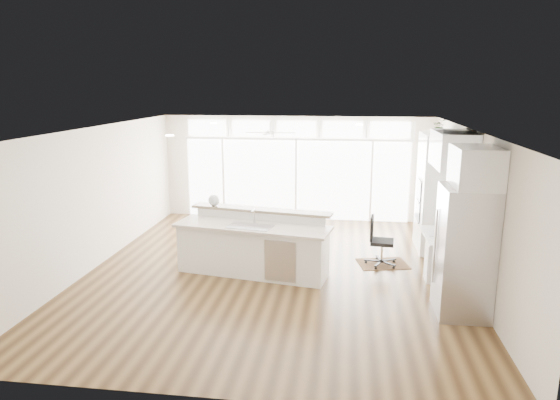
# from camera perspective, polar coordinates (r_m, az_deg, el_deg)

# --- Properties ---
(floor) EXTENTS (7.00, 8.00, 0.02)m
(floor) POSITION_cam_1_polar(r_m,az_deg,el_deg) (9.60, -0.61, -8.25)
(floor) COLOR #3D2813
(floor) RESTS_ON ground
(ceiling) EXTENTS (7.00, 8.00, 0.02)m
(ceiling) POSITION_cam_1_polar(r_m,az_deg,el_deg) (8.98, -0.65, 8.09)
(ceiling) COLOR white
(ceiling) RESTS_ON wall_back
(wall_back) EXTENTS (7.00, 0.04, 2.70)m
(wall_back) POSITION_cam_1_polar(r_m,az_deg,el_deg) (13.09, 1.89, 3.66)
(wall_back) COLOR silver
(wall_back) RESTS_ON floor
(wall_front) EXTENTS (7.00, 0.04, 2.70)m
(wall_front) POSITION_cam_1_polar(r_m,az_deg,el_deg) (5.45, -6.75, -9.92)
(wall_front) COLOR silver
(wall_front) RESTS_ON floor
(wall_left) EXTENTS (0.04, 8.00, 2.70)m
(wall_left) POSITION_cam_1_polar(r_m,az_deg,el_deg) (10.29, -20.31, 0.29)
(wall_left) COLOR silver
(wall_left) RESTS_ON floor
(wall_right) EXTENTS (0.04, 8.00, 2.70)m
(wall_right) POSITION_cam_1_polar(r_m,az_deg,el_deg) (9.37, 21.07, -0.95)
(wall_right) COLOR silver
(wall_right) RESTS_ON floor
(glass_wall) EXTENTS (5.80, 0.06, 2.08)m
(glass_wall) POSITION_cam_1_polar(r_m,az_deg,el_deg) (13.09, 1.85, 2.32)
(glass_wall) COLOR white
(glass_wall) RESTS_ON wall_back
(transom_row) EXTENTS (5.90, 0.06, 0.40)m
(transom_row) POSITION_cam_1_polar(r_m,az_deg,el_deg) (12.91, 1.89, 8.14)
(transom_row) COLOR white
(transom_row) RESTS_ON wall_back
(desk_window) EXTENTS (0.04, 0.85, 0.85)m
(desk_window) POSITION_cam_1_polar(r_m,az_deg,el_deg) (9.60, 20.54, 0.64)
(desk_window) COLOR white
(desk_window) RESTS_ON wall_right
(ceiling_fan) EXTENTS (1.16, 1.16, 0.32)m
(ceiling_fan) POSITION_cam_1_polar(r_m,az_deg,el_deg) (11.83, -1.10, 8.19)
(ceiling_fan) COLOR white
(ceiling_fan) RESTS_ON ceiling
(recessed_lights) EXTENTS (3.40, 3.00, 0.02)m
(recessed_lights) POSITION_cam_1_polar(r_m,az_deg,el_deg) (9.18, -0.47, 8.07)
(recessed_lights) COLOR white
(recessed_lights) RESTS_ON ceiling
(oven_cabinet) EXTENTS (0.64, 1.20, 2.50)m
(oven_cabinet) POSITION_cam_1_polar(r_m,az_deg,el_deg) (11.05, 17.28, 0.81)
(oven_cabinet) COLOR white
(oven_cabinet) RESTS_ON floor
(desk_nook) EXTENTS (0.72, 1.30, 0.76)m
(desk_nook) POSITION_cam_1_polar(r_m,az_deg,el_deg) (9.84, 18.12, -5.97)
(desk_nook) COLOR white
(desk_nook) RESTS_ON floor
(upper_cabinets) EXTENTS (0.64, 1.30, 0.64)m
(upper_cabinets) POSITION_cam_1_polar(r_m,az_deg,el_deg) (9.41, 19.19, 5.46)
(upper_cabinets) COLOR white
(upper_cabinets) RESTS_ON wall_right
(refrigerator) EXTENTS (0.76, 0.90, 2.00)m
(refrigerator) POSITION_cam_1_polar(r_m,az_deg,el_deg) (8.11, 20.33, -5.55)
(refrigerator) COLOR #B7B6BB
(refrigerator) RESTS_ON floor
(fridge_cabinet) EXTENTS (0.64, 0.90, 0.60)m
(fridge_cabinet) POSITION_cam_1_polar(r_m,az_deg,el_deg) (7.83, 21.50, 3.52)
(fridge_cabinet) COLOR white
(fridge_cabinet) RESTS_ON wall_right
(framed_photos) EXTENTS (0.06, 0.22, 0.80)m
(framed_photos) POSITION_cam_1_polar(r_m,az_deg,el_deg) (10.23, 19.72, 0.55)
(framed_photos) COLOR black
(framed_photos) RESTS_ON wall_right
(kitchen_island) EXTENTS (3.05, 1.58, 1.15)m
(kitchen_island) POSITION_cam_1_polar(r_m,az_deg,el_deg) (9.34, -3.16, -5.07)
(kitchen_island) COLOR white
(kitchen_island) RESTS_ON floor
(rug) EXTENTS (1.07, 0.87, 0.01)m
(rug) POSITION_cam_1_polar(r_m,az_deg,el_deg) (10.19, 11.64, -7.14)
(rug) COLOR #321E0F
(rug) RESTS_ON floor
(office_chair) EXTENTS (0.55, 0.51, 0.97)m
(office_chair) POSITION_cam_1_polar(r_m,az_deg,el_deg) (9.99, 11.60, -4.67)
(office_chair) COLOR black
(office_chair) RESTS_ON floor
(fishbowl) EXTENTS (0.24, 0.24, 0.23)m
(fishbowl) POSITION_cam_1_polar(r_m,az_deg,el_deg) (9.87, -7.55, -0.02)
(fishbowl) COLOR silver
(fishbowl) RESTS_ON kitchen_island
(monitor) EXTENTS (0.12, 0.49, 0.40)m
(monitor) POSITION_cam_1_polar(r_m,az_deg,el_deg) (9.65, 17.89, -2.70)
(monitor) COLOR black
(monitor) RESTS_ON desk_nook
(keyboard) EXTENTS (0.12, 0.29, 0.01)m
(keyboard) POSITION_cam_1_polar(r_m,az_deg,el_deg) (9.68, 16.82, -3.78)
(keyboard) COLOR silver
(keyboard) RESTS_ON desk_nook
(potted_plant) EXTENTS (0.31, 0.33, 0.23)m
(potted_plant) POSITION_cam_1_polar(r_m,az_deg,el_deg) (10.86, 17.76, 7.87)
(potted_plant) COLOR #2C5926
(potted_plant) RESTS_ON oven_cabinet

